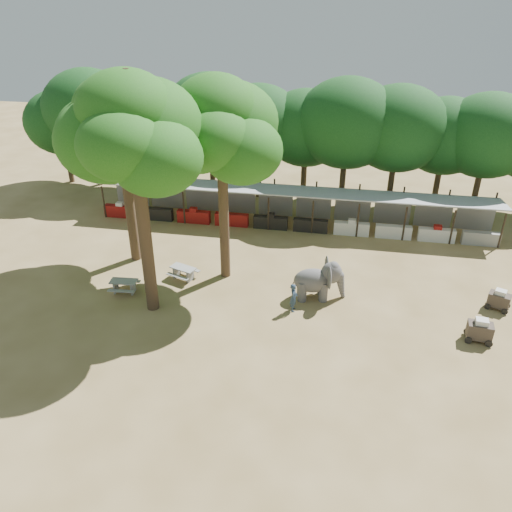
% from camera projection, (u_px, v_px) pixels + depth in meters
% --- Properties ---
extents(ground, '(100.00, 100.00, 0.00)m').
position_uv_depth(ground, '(258.00, 343.00, 23.82)').
color(ground, brown).
rests_on(ground, ground).
extents(vendor_stalls, '(28.00, 2.99, 2.80)m').
position_uv_depth(vendor_stalls, '(292.00, 209.00, 35.25)').
color(vendor_stalls, '#999BA1').
rests_on(vendor_stalls, ground).
extents(yard_tree_left, '(7.10, 6.90, 11.02)m').
position_uv_depth(yard_tree_left, '(119.00, 127.00, 27.60)').
color(yard_tree_left, '#332316').
rests_on(yard_tree_left, ground).
extents(yard_tree_center, '(7.10, 6.90, 12.04)m').
position_uv_depth(yard_tree_center, '(132.00, 134.00, 22.32)').
color(yard_tree_center, '#332316').
rests_on(yard_tree_center, ground).
extents(yard_tree_back, '(7.10, 6.90, 11.36)m').
position_uv_depth(yard_tree_back, '(219.00, 130.00, 25.62)').
color(yard_tree_back, '#332316').
rests_on(yard_tree_back, ground).
extents(backdrop_trees, '(46.46, 5.95, 8.33)m').
position_uv_depth(backdrop_trees, '(302.00, 130.00, 37.66)').
color(backdrop_trees, '#332316').
rests_on(backdrop_trees, ground).
extents(elephant, '(2.97, 2.22, 2.22)m').
position_uv_depth(elephant, '(319.00, 280.00, 26.84)').
color(elephant, '#494747').
rests_on(elephant, ground).
extents(handler, '(0.39, 0.58, 1.59)m').
position_uv_depth(handler, '(294.00, 297.00, 25.90)').
color(handler, '#26384C').
rests_on(handler, ground).
extents(picnic_table_near, '(1.58, 1.44, 0.74)m').
position_uv_depth(picnic_table_near, '(124.00, 285.00, 27.60)').
color(picnic_table_near, gray).
rests_on(picnic_table_near, ground).
extents(picnic_table_far, '(1.86, 1.77, 0.74)m').
position_uv_depth(picnic_table_far, '(183.00, 271.00, 28.91)').
color(picnic_table_far, gray).
rests_on(picnic_table_far, ground).
extents(cart_front, '(1.33, 0.95, 1.23)m').
position_uv_depth(cart_front, '(480.00, 330.00, 23.73)').
color(cart_front, '#332922').
rests_on(cart_front, ground).
extents(cart_back, '(1.38, 1.17, 1.14)m').
position_uv_depth(cart_back, '(499.00, 300.00, 26.14)').
color(cart_back, '#332922').
rests_on(cart_back, ground).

